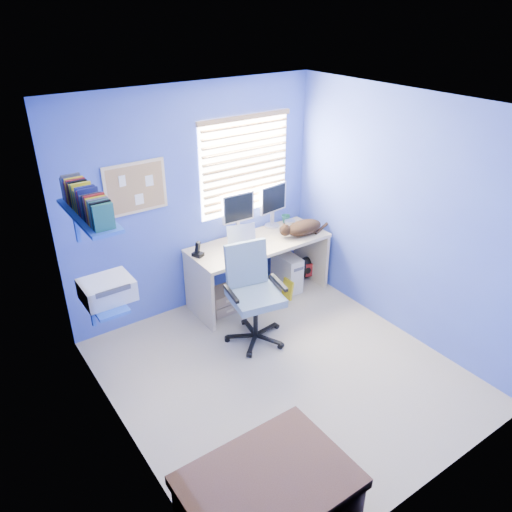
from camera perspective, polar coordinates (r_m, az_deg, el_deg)
floor at (r=4.95m, az=2.96°, el=-13.16°), size 3.00×3.20×0.00m
ceiling at (r=3.83m, az=3.89°, el=16.52°), size 3.00×3.20×0.00m
wall_back at (r=5.48m, az=-7.04°, el=6.15°), size 3.00×0.01×2.50m
wall_front at (r=3.35m, az=20.75°, el=-10.77°), size 3.00×0.01×2.50m
wall_left at (r=3.64m, az=-15.74°, el=-6.58°), size 0.01×3.20×2.50m
wall_right at (r=5.23m, az=16.47°, el=4.14°), size 0.01×3.20×2.50m
desk at (r=5.87m, az=0.33°, el=-1.59°), size 1.65×0.65×0.74m
laptop at (r=5.50m, az=-1.31°, el=1.92°), size 0.39×0.34×0.22m
monitor_left at (r=5.71m, az=-2.13°, el=4.66°), size 0.40×0.14×0.54m
monitor_right at (r=5.98m, az=1.88°, el=5.76°), size 0.41×0.18×0.54m
phone at (r=5.38m, az=-6.68°, el=0.80°), size 0.13×0.14×0.17m
mug at (r=6.18m, az=3.42°, el=4.24°), size 0.10×0.09×0.10m
cd_spindle at (r=6.11m, az=3.90°, el=3.80°), size 0.13×0.13×0.07m
cat at (r=5.87m, az=5.52°, el=3.25°), size 0.51×0.33×0.17m
tower_pc at (r=6.15m, az=3.55°, el=-1.77°), size 0.22×0.45×0.45m
drawer_boxes at (r=5.76m, az=-3.77°, el=-5.04°), size 0.35×0.28×0.27m
yellow_book at (r=5.99m, az=3.65°, el=-3.79°), size 0.03×0.17×0.24m
backpack at (r=6.42m, az=5.82°, el=-1.28°), size 0.30×0.26×0.30m
bed_corner at (r=3.68m, az=1.39°, el=-26.42°), size 1.04×0.74×0.50m
office_chair at (r=5.18m, az=-0.29°, el=-5.75°), size 0.70×0.70×1.03m
window_blinds at (r=5.66m, az=-1.19°, el=10.30°), size 1.15×0.05×1.10m
corkboard at (r=5.11m, az=-13.58°, el=7.57°), size 0.64×0.02×0.52m
wall_shelves at (r=4.22m, az=-17.81°, el=0.94°), size 0.42×0.90×1.05m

